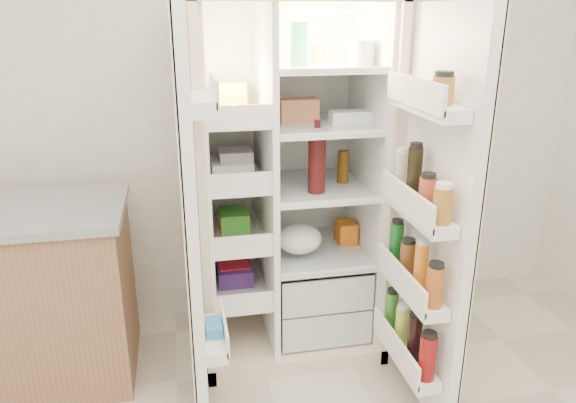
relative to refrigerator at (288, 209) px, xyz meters
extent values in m
cube|color=white|center=(-0.18, 0.35, 0.61)|extent=(4.00, 0.02, 2.70)
cube|color=beige|center=(-0.02, 0.28, 0.16)|extent=(0.92, 0.04, 1.80)
cube|color=beige|center=(-0.46, -0.05, 0.16)|extent=(0.04, 0.70, 1.80)
cube|color=beige|center=(0.42, -0.05, 0.16)|extent=(0.04, 0.70, 1.80)
cube|color=beige|center=(-0.02, -0.05, -0.70)|extent=(0.92, 0.70, 0.08)
cube|color=white|center=(-0.02, 0.25, 0.18)|extent=(0.84, 0.02, 1.68)
cube|color=white|center=(-0.43, -0.05, 0.18)|extent=(0.02, 0.62, 1.68)
cube|color=white|center=(0.39, -0.05, 0.18)|extent=(0.02, 0.62, 1.68)
cube|color=white|center=(-0.13, -0.05, 0.18)|extent=(0.03, 0.62, 1.68)
cube|color=silver|center=(0.14, -0.07, -0.56)|extent=(0.47, 0.52, 0.19)
cube|color=silver|center=(0.14, -0.07, -0.36)|extent=(0.47, 0.52, 0.19)
cube|color=#FFD18C|center=(0.14, 0.00, 0.98)|extent=(0.30, 0.30, 0.02)
cube|color=white|center=(-0.28, -0.05, -0.39)|extent=(0.28, 0.58, 0.02)
cube|color=white|center=(-0.28, -0.05, -0.09)|extent=(0.28, 0.58, 0.02)
cube|color=white|center=(-0.28, -0.05, 0.21)|extent=(0.28, 0.58, 0.02)
cube|color=white|center=(-0.28, -0.05, 0.51)|extent=(0.28, 0.58, 0.02)
cube|color=silver|center=(0.14, -0.05, -0.22)|extent=(0.49, 0.58, 0.01)
cube|color=silver|center=(0.14, -0.05, 0.14)|extent=(0.49, 0.58, 0.01)
cube|color=silver|center=(0.14, -0.05, 0.46)|extent=(0.49, 0.58, 0.02)
cube|color=silver|center=(0.14, -0.05, 0.74)|extent=(0.49, 0.58, 0.02)
cube|color=#F5223B|center=(-0.28, -0.05, -0.33)|extent=(0.16, 0.20, 0.10)
cube|color=#368A25|center=(-0.28, -0.05, -0.02)|extent=(0.14, 0.18, 0.12)
cube|color=white|center=(-0.28, -0.05, 0.25)|extent=(0.20, 0.22, 0.07)
cube|color=yellow|center=(-0.28, -0.05, 0.59)|extent=(0.15, 0.16, 0.14)
cube|color=#5B2E8C|center=(-0.28, -0.05, -0.34)|extent=(0.18, 0.20, 0.09)
cube|color=orange|center=(-0.28, -0.05, -0.03)|extent=(0.14, 0.18, 0.10)
cube|color=silver|center=(-0.28, -0.05, 0.28)|extent=(0.16, 0.16, 0.12)
sphere|color=orange|center=(0.01, -0.15, -0.62)|extent=(0.07, 0.07, 0.07)
sphere|color=orange|center=(0.10, -0.11, -0.62)|extent=(0.07, 0.07, 0.07)
sphere|color=orange|center=(0.20, -0.15, -0.62)|extent=(0.07, 0.07, 0.07)
sphere|color=orange|center=(0.06, -0.01, -0.62)|extent=(0.07, 0.07, 0.07)
sphere|color=orange|center=(0.16, -0.03, -0.62)|extent=(0.07, 0.07, 0.07)
sphere|color=orange|center=(0.26, -0.07, -0.62)|extent=(0.07, 0.07, 0.07)
ellipsoid|color=#426A23|center=(0.14, -0.05, -0.34)|extent=(0.26, 0.24, 0.11)
cylinder|color=#440E10|center=(0.10, -0.18, 0.28)|extent=(0.09, 0.09, 0.27)
cylinder|color=#61360A|center=(0.28, -0.05, 0.23)|extent=(0.06, 0.06, 0.17)
cube|color=#258956|center=(0.03, -0.12, 0.84)|extent=(0.07, 0.07, 0.19)
cylinder|color=silver|center=(0.31, -0.15, 0.80)|extent=(0.12, 0.12, 0.11)
cylinder|color=#B7762A|center=(0.16, 0.03, 0.78)|extent=(0.06, 0.06, 0.08)
cube|color=white|center=(0.31, -0.09, 0.49)|extent=(0.23, 0.10, 0.06)
cube|color=#CB7A51|center=(0.05, -0.03, 0.52)|extent=(0.19, 0.10, 0.11)
ellipsoid|color=white|center=(0.03, -0.14, -0.14)|extent=(0.23, 0.21, 0.15)
cube|color=orange|center=(0.32, -0.01, -0.16)|extent=(0.10, 0.12, 0.12)
cube|color=white|center=(-0.52, -0.60, 0.16)|extent=(0.05, 0.40, 1.72)
cube|color=beige|center=(-0.54, -0.60, 0.16)|extent=(0.01, 0.40, 1.72)
cube|color=white|center=(-0.45, -0.60, -0.34)|extent=(0.09, 0.32, 0.06)
cube|color=white|center=(-0.45, -0.60, 0.66)|extent=(0.09, 0.32, 0.06)
cube|color=#338CCC|center=(-0.45, -0.60, -0.31)|extent=(0.07, 0.12, 0.10)
cube|color=white|center=(0.48, -0.69, 0.16)|extent=(0.05, 0.58, 1.72)
cube|color=beige|center=(0.51, -0.69, 0.16)|extent=(0.01, 0.58, 1.72)
cube|color=white|center=(0.40, -0.69, -0.48)|extent=(0.11, 0.50, 0.05)
cube|color=white|center=(0.40, -0.69, -0.14)|extent=(0.11, 0.50, 0.05)
cube|color=white|center=(0.40, -0.69, 0.21)|extent=(0.11, 0.50, 0.05)
cube|color=white|center=(0.40, -0.69, 0.64)|extent=(0.11, 0.50, 0.05)
cylinder|color=maroon|center=(0.40, -0.89, -0.36)|extent=(0.07, 0.07, 0.20)
cylinder|color=black|center=(0.40, -0.76, -0.35)|extent=(0.06, 0.06, 0.22)
cylinder|color=#B4C240|center=(0.40, -0.63, -0.37)|extent=(0.06, 0.06, 0.18)
cylinder|color=#327627|center=(0.40, -0.50, -0.36)|extent=(0.06, 0.06, 0.19)
cylinder|color=#A44F1B|center=(0.40, -0.89, -0.03)|extent=(0.07, 0.07, 0.17)
cylinder|color=orange|center=(0.40, -0.76, -0.01)|extent=(0.06, 0.06, 0.21)
cylinder|color=brown|center=(0.40, -0.63, -0.04)|extent=(0.07, 0.07, 0.16)
cylinder|color=#145B1C|center=(0.40, -0.50, -0.02)|extent=(0.06, 0.06, 0.20)
cylinder|color=#A06A23|center=(0.40, -0.89, 0.30)|extent=(0.07, 0.07, 0.14)
cylinder|color=#AD412C|center=(0.40, -0.76, 0.30)|extent=(0.07, 0.07, 0.14)
cylinder|color=black|center=(0.40, -0.63, 0.35)|extent=(0.06, 0.06, 0.23)
cylinder|color=beige|center=(0.40, -0.50, 0.32)|extent=(0.06, 0.06, 0.18)
cylinder|color=#A05D28|center=(0.40, -0.81, 0.71)|extent=(0.08, 0.08, 0.10)
cube|color=#94664A|center=(-1.42, -0.13, -0.32)|extent=(1.18, 0.61, 0.84)
camera|label=1|loc=(-0.54, -2.63, 0.98)|focal=34.00mm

